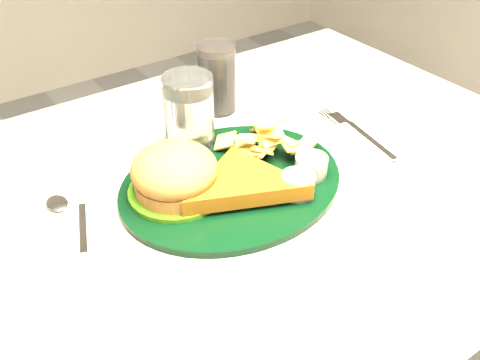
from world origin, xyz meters
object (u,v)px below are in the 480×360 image
object	(u,v)px
dinner_plate	(231,164)
cola_glass	(217,78)
water_glass	(189,113)
fork_napkin	(367,138)
table	(218,346)

from	to	relation	value
dinner_plate	cola_glass	xyz separation A→B (m)	(0.11, 0.21, 0.02)
water_glass	fork_napkin	xyz separation A→B (m)	(0.26, -0.16, -0.06)
table	dinner_plate	world-z (taller)	dinner_plate
dinner_plate	water_glass	distance (m)	0.13
table	water_glass	bearing A→B (deg)	73.07
fork_napkin	dinner_plate	bearing A→B (deg)	-176.33
dinner_plate	fork_napkin	xyz separation A→B (m)	(0.26, -0.03, -0.03)
cola_glass	fork_napkin	world-z (taller)	cola_glass
water_glass	fork_napkin	world-z (taller)	water_glass
dinner_plate	fork_napkin	world-z (taller)	dinner_plate
table	water_glass	xyz separation A→B (m)	(0.04, 0.13, 0.44)
table	dinner_plate	xyz separation A→B (m)	(0.03, -0.00, 0.41)
dinner_plate	cola_glass	bearing A→B (deg)	60.17
table	fork_napkin	world-z (taller)	fork_napkin
table	fork_napkin	distance (m)	0.48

